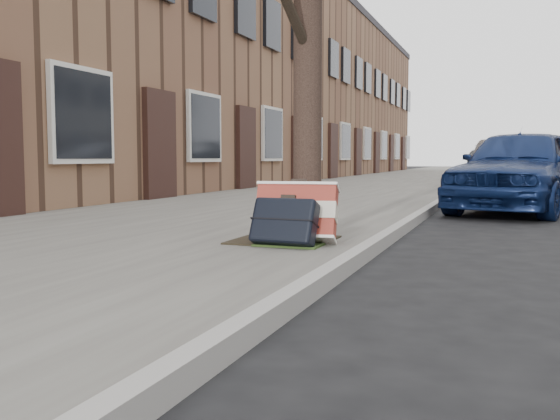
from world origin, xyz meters
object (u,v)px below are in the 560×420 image
(car_near_front, at_px, (522,170))
(car_near_mid, at_px, (513,166))
(suitcase_navy, at_px, (285,221))
(suitcase_red, at_px, (296,213))

(car_near_front, bearing_deg, car_near_mid, 105.25)
(suitcase_navy, distance_m, car_near_front, 6.09)
(suitcase_red, height_order, car_near_mid, car_near_mid)
(suitcase_red, distance_m, car_near_front, 5.86)
(suitcase_red, xyz_separation_m, suitcase_navy, (-0.03, -0.23, -0.05))
(car_near_mid, bearing_deg, suitcase_navy, -112.02)
(suitcase_navy, xyz_separation_m, car_near_front, (1.94, 5.76, 0.34))
(suitcase_red, height_order, car_near_front, car_near_front)
(suitcase_navy, distance_m, car_near_mid, 11.73)
(car_near_front, bearing_deg, suitcase_navy, -94.24)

